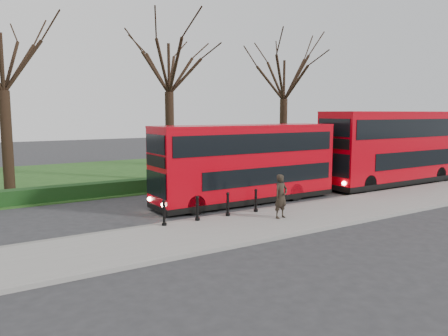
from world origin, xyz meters
TOP-DOWN VIEW (x-y plane):
  - ground at (0.00, 0.00)m, footprint 120.00×120.00m
  - pavement at (0.00, -3.00)m, footprint 60.00×4.00m
  - kerb at (0.00, -1.00)m, footprint 60.00×0.25m
  - grass_verge at (0.00, 15.00)m, footprint 60.00×18.00m
  - hedge at (0.00, 6.80)m, footprint 60.00×0.90m
  - yellow_line_outer at (0.00, -0.70)m, footprint 60.00×0.10m
  - yellow_line_inner at (0.00, -0.50)m, footprint 60.00×0.10m
  - tree_left at (-8.00, 10.00)m, footprint 6.81×6.81m
  - tree_mid at (2.00, 10.00)m, footprint 7.01×7.01m
  - tree_right at (12.00, 10.00)m, footprint 6.65×6.65m
  - bollard_row at (-0.65, -1.35)m, footprint 6.23×0.15m
  - bus_lead at (2.12, 1.14)m, footprint 10.10×2.32m
  - bus_rear at (13.82, 0.70)m, footprint 11.83×2.71m
  - pedestrian at (1.07, -2.88)m, footprint 0.74×0.53m

SIDE VIEW (x-z plane):
  - ground at x=0.00m, z-range 0.00..0.00m
  - yellow_line_outer at x=0.00m, z-range 0.00..0.01m
  - yellow_line_inner at x=0.00m, z-range 0.00..0.01m
  - grass_verge at x=0.00m, z-range 0.00..0.06m
  - pavement at x=0.00m, z-range 0.00..0.15m
  - kerb at x=0.00m, z-range -0.01..0.15m
  - hedge at x=0.00m, z-range 0.00..0.80m
  - bollard_row at x=-0.65m, z-range 0.15..1.15m
  - pedestrian at x=1.07m, z-range 0.15..2.04m
  - bus_lead at x=2.12m, z-range 0.02..4.03m
  - bus_rear at x=13.82m, z-range 0.02..4.72m
  - tree_right at x=12.00m, z-range 2.35..12.75m
  - tree_left at x=-8.00m, z-range 2.41..13.06m
  - tree_mid at x=2.00m, z-range 2.48..13.43m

